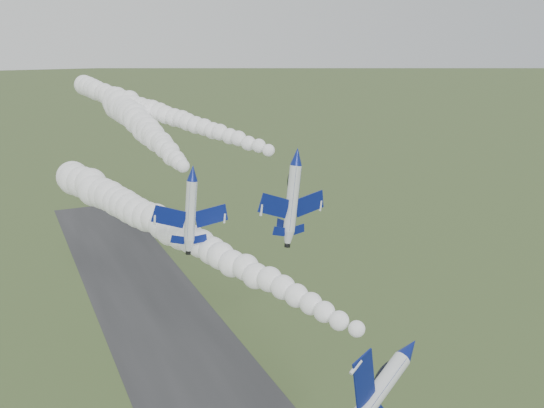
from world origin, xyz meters
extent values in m
cylinder|color=white|center=(7.33, -7.79, 28.76)|extent=(5.49, 9.64, 2.25)
cone|color=navy|center=(9.47, -13.36, 28.76)|extent=(2.99, 3.12, 2.25)
cone|color=white|center=(5.27, -2.42, 28.76)|extent=(2.83, 2.70, 2.25)
cylinder|color=black|center=(4.87, -1.37, 28.76)|extent=(1.31, 1.04, 1.14)
ellipsoid|color=black|center=(8.74, -9.85, 29.03)|extent=(2.56, 3.57, 1.50)
cube|color=navy|center=(5.52, -7.52, 31.74)|extent=(3.17, 3.37, 4.75)
cube|color=navy|center=(8.21, -6.48, 25.63)|extent=(3.17, 3.37, 4.75)
cube|color=navy|center=(4.92, -3.65, 30.39)|extent=(1.44, 1.54, 2.08)
cube|color=navy|center=(6.36, -3.10, 27.13)|extent=(1.44, 1.54, 2.08)
cube|color=navy|center=(6.97, -3.15, 29.38)|extent=(2.79, 2.51, 1.18)
cylinder|color=white|center=(-4.90, 22.04, 41.41)|extent=(1.85, 7.89, 1.52)
cone|color=navy|center=(-5.11, 17.10, 41.41)|extent=(1.61, 2.11, 1.52)
cone|color=white|center=(-4.70, 26.79, 41.41)|extent=(1.59, 1.74, 1.52)
cylinder|color=black|center=(-4.66, 27.72, 41.41)|extent=(0.79, 0.59, 0.77)
ellipsoid|color=black|center=(-4.93, 20.02, 41.93)|extent=(1.13, 2.72, 1.01)
cube|color=navy|center=(-7.66, 22.90, 41.53)|extent=(4.37, 2.41, 0.53)
cube|color=navy|center=(-2.10, 22.66, 41.01)|extent=(4.37, 2.41, 0.53)
cube|color=navy|center=(-6.22, 26.01, 41.54)|extent=(1.91, 1.10, 0.27)
cube|color=navy|center=(-3.25, 25.88, 41.27)|extent=(1.91, 1.10, 0.27)
cube|color=navy|center=(-4.63, 25.72, 42.61)|extent=(0.36, 1.50, 2.05)
cylinder|color=white|center=(9.79, 21.65, 42.38)|extent=(4.07, 9.37, 1.84)
cone|color=navy|center=(11.24, 16.02, 42.38)|extent=(2.38, 2.79, 1.84)
cone|color=white|center=(8.40, 27.06, 42.38)|extent=(2.27, 2.37, 1.84)
cylinder|color=black|center=(8.12, 28.12, 42.38)|extent=(1.07, 0.87, 0.93)
ellipsoid|color=black|center=(10.45, 19.37, 43.00)|extent=(1.97, 3.36, 1.23)
cube|color=navy|center=(6.39, 21.68, 42.64)|extent=(5.52, 3.80, 0.79)
cube|color=navy|center=(12.71, 23.30, 41.81)|extent=(5.52, 3.80, 0.79)
cube|color=navy|center=(6.96, 25.67, 42.61)|extent=(2.42, 1.71, 0.39)
cube|color=navy|center=(10.33, 26.54, 42.16)|extent=(2.42, 1.71, 0.39)
cube|color=navy|center=(8.88, 25.89, 43.80)|extent=(0.86, 1.81, 2.41)
camera|label=1|loc=(-27.16, -50.48, 58.81)|focal=40.00mm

